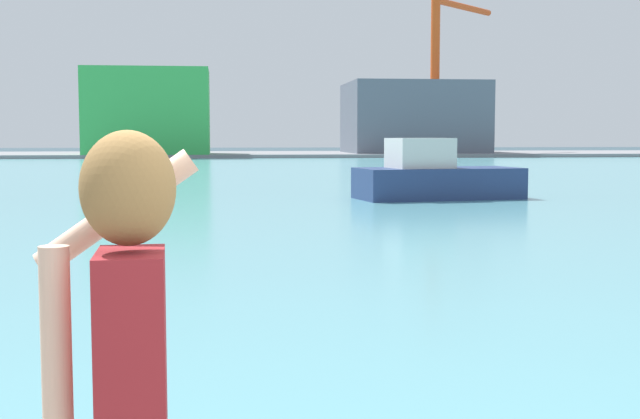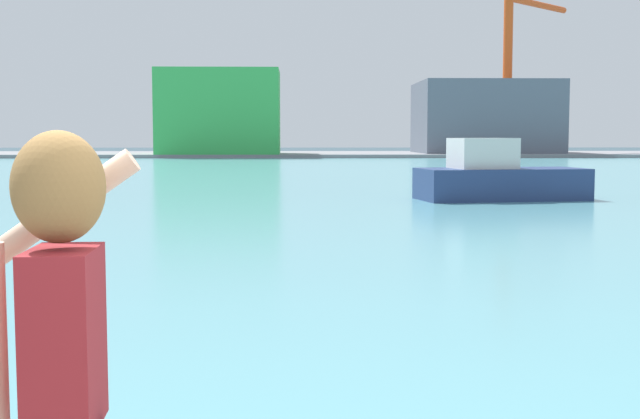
% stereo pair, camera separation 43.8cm
% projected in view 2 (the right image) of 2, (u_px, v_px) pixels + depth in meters
% --- Properties ---
extents(ground_plane, '(220.00, 220.00, 0.00)m').
position_uv_depth(ground_plane, '(301.00, 172.00, 51.88)').
color(ground_plane, '#334751').
extents(harbor_water, '(140.00, 100.00, 0.02)m').
position_uv_depth(harbor_water, '(301.00, 171.00, 53.87)').
color(harbor_water, '#599EA8').
rests_on(harbor_water, ground_plane).
extents(far_shore_dock, '(140.00, 20.00, 0.37)m').
position_uv_depth(far_shore_dock, '(299.00, 154.00, 93.69)').
color(far_shore_dock, gray).
rests_on(far_shore_dock, ground_plane).
extents(person_photographer, '(0.53, 0.55, 1.74)m').
position_uv_depth(person_photographer, '(61.00, 350.00, 2.59)').
color(person_photographer, '#2D3342').
rests_on(person_photographer, quay_promenade).
extents(boat_moored, '(5.99, 3.27, 2.13)m').
position_uv_depth(boat_moored, '(498.00, 178.00, 29.16)').
color(boat_moored, navy).
rests_on(boat_moored, harbor_water).
extents(warehouse_left, '(12.39, 8.77, 8.63)m').
position_uv_depth(warehouse_left, '(220.00, 112.00, 87.46)').
color(warehouse_left, green).
rests_on(warehouse_left, far_shore_dock).
extents(warehouse_right, '(14.68, 12.74, 7.75)m').
position_uv_depth(warehouse_right, '(485.00, 117.00, 93.02)').
color(warehouse_right, slate).
rests_on(warehouse_right, far_shore_dock).
extents(port_crane, '(9.44, 9.39, 17.36)m').
position_uv_depth(port_crane, '(515.00, 54.00, 91.81)').
color(port_crane, '#D84C19').
rests_on(port_crane, far_shore_dock).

